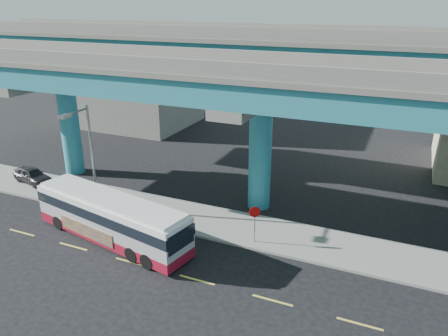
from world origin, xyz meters
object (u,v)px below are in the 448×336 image
at_px(transit_bus, 111,217).
at_px(stop_sign, 255,217).
at_px(street_lamp, 85,145).
at_px(parked_car, 32,175).

relative_size(transit_bus, stop_sign, 4.83).
relative_size(street_lamp, stop_sign, 3.12).
bearing_deg(street_lamp, transit_bus, -33.59).
relative_size(parked_car, stop_sign, 1.64).
bearing_deg(transit_bus, parked_car, 169.07).
xyz_separation_m(transit_bus, stop_sign, (7.81, 2.89, 0.25)).
distance_m(transit_bus, parked_car, 11.68).
height_order(parked_car, street_lamp, street_lamp).
distance_m(transit_bus, stop_sign, 8.33).
bearing_deg(parked_car, stop_sign, -83.06).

